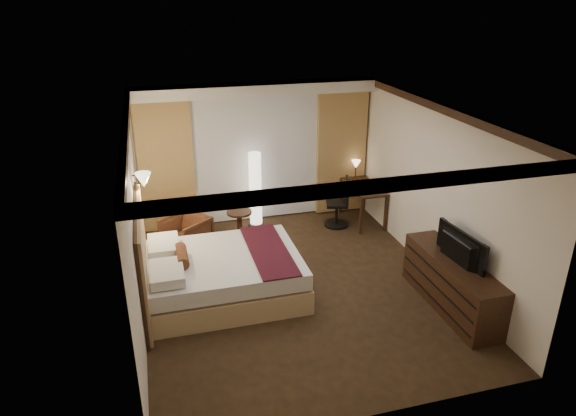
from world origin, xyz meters
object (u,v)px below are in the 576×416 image
object	(u,v)px
floor_lamp	(255,190)
television	(456,242)
armchair	(186,232)
office_chair	(337,202)
bed	(225,275)
desk	(362,204)
dresser	(452,284)
side_table	(240,224)

from	to	relation	value
floor_lamp	television	bearing A→B (deg)	-59.26
armchair	office_chair	xyz separation A→B (m)	(2.89, 0.30, 0.14)
bed	television	size ratio (longest dim) A/B	2.21
desk	dresser	distance (m)	3.10
side_table	dresser	bearing A→B (deg)	-50.79
desk	office_chair	size ratio (longest dim) A/B	1.17
dresser	side_table	bearing A→B (deg)	129.21
armchair	desk	world-z (taller)	desk
floor_lamp	armchair	bearing A→B (deg)	-152.35
side_table	office_chair	size ratio (longest dim) A/B	0.52
side_table	office_chair	world-z (taller)	office_chair
bed	side_table	distance (m)	1.96
dresser	television	size ratio (longest dim) A/B	1.90
television	armchair	bearing A→B (deg)	47.07
side_table	television	world-z (taller)	television
armchair	desk	size ratio (longest dim) A/B	0.61
office_chair	dresser	size ratio (longest dim) A/B	0.51
armchair	dresser	bearing A→B (deg)	14.30
dresser	floor_lamp	bearing A→B (deg)	121.10
side_table	desk	bearing A→B (deg)	0.88
bed	armchair	bearing A→B (deg)	105.32
desk	dresser	xyz separation A→B (m)	(0.05, -3.10, -0.00)
desk	television	xyz separation A→B (m)	(0.02, -3.10, 0.67)
side_table	floor_lamp	bearing A→B (deg)	46.60
desk	office_chair	world-z (taller)	office_chair
bed	side_table	bearing A→B (deg)	73.13
side_table	office_chair	xyz separation A→B (m)	(1.89, -0.01, 0.24)
armchair	bed	bearing A→B (deg)	-22.19
side_table	dresser	distance (m)	3.96
armchair	television	world-z (taller)	television
bed	television	bearing A→B (deg)	-21.31
bed	desk	size ratio (longest dim) A/B	1.96
side_table	office_chair	distance (m)	1.91
desk	side_table	bearing A→B (deg)	-179.12
side_table	office_chair	bearing A→B (deg)	-0.38
floor_lamp	dresser	world-z (taller)	floor_lamp
side_table	floor_lamp	world-z (taller)	floor_lamp
floor_lamp	desk	distance (m)	2.12
dresser	armchair	bearing A→B (deg)	141.81
side_table	floor_lamp	size ratio (longest dim) A/B	0.34
television	side_table	bearing A→B (deg)	34.38
bed	dresser	world-z (taller)	dresser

